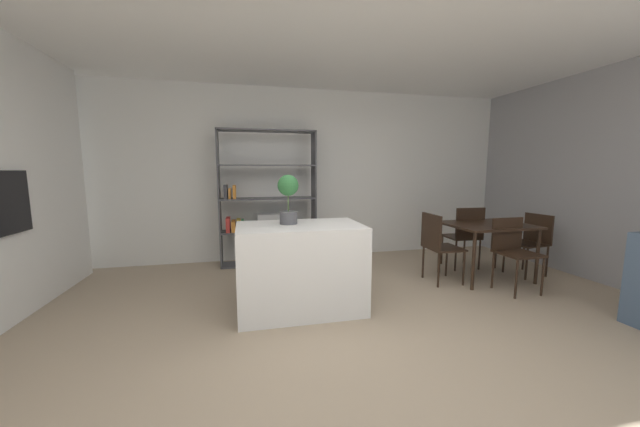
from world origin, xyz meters
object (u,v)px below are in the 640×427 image
(dining_chair_window_side, at_px, (531,238))
(dining_chair_island_side, at_px, (437,242))
(built_in_oven, at_px, (8,202))
(potted_plant_on_island, at_px, (288,195))
(open_bookshelf, at_px, (265,206))
(dining_chair_near, at_px, (513,247))
(dining_chair_far, at_px, (465,232))
(kitchen_island, at_px, (300,267))
(dining_table, at_px, (487,230))

(dining_chair_window_side, bearing_deg, dining_chair_island_side, -96.76)
(built_in_oven, bearing_deg, dining_chair_window_side, 1.36)
(potted_plant_on_island, height_order, open_bookshelf, open_bookshelf)
(dining_chair_near, bearing_deg, potted_plant_on_island, 177.09)
(dining_chair_far, bearing_deg, built_in_oven, 8.78)
(open_bookshelf, distance_m, dining_chair_far, 3.07)
(built_in_oven, relative_size, dining_chair_far, 0.64)
(built_in_oven, height_order, dining_chair_window_side, built_in_oven)
(kitchen_island, relative_size, dining_chair_island_side, 1.42)
(dining_chair_island_side, bearing_deg, dining_chair_far, -58.08)
(kitchen_island, height_order, dining_chair_near, kitchen_island)
(kitchen_island, bearing_deg, built_in_oven, 173.61)
(potted_plant_on_island, bearing_deg, kitchen_island, -35.96)
(open_bookshelf, relative_size, dining_chair_window_side, 2.42)
(potted_plant_on_island, xyz_separation_m, dining_chair_window_side, (3.50, 0.37, -0.70))
(dining_chair_window_side, bearing_deg, dining_table, -96.23)
(built_in_oven, bearing_deg, potted_plant_on_island, -4.95)
(open_bookshelf, height_order, dining_chair_near, open_bookshelf)
(open_bookshelf, relative_size, dining_chair_far, 2.22)
(dining_chair_island_side, bearing_deg, dining_chair_near, -119.78)
(potted_plant_on_island, relative_size, dining_table, 0.48)
(built_in_oven, height_order, open_bookshelf, open_bookshelf)
(kitchen_island, distance_m, open_bookshelf, 1.90)
(dining_table, bearing_deg, potted_plant_on_island, -172.59)
(potted_plant_on_island, relative_size, dining_chair_near, 0.58)
(kitchen_island, height_order, dining_chair_window_side, kitchen_island)
(dining_table, distance_m, dining_chair_island_side, 0.76)
(dining_table, bearing_deg, dining_chair_near, -90.20)
(dining_chair_far, distance_m, dining_chair_window_side, 0.87)
(kitchen_island, height_order, potted_plant_on_island, potted_plant_on_island)
(open_bookshelf, xyz_separation_m, dining_chair_window_side, (3.65, -1.38, -0.41))
(built_in_oven, distance_m, dining_chair_far, 5.42)
(potted_plant_on_island, distance_m, dining_chair_far, 2.94)
(dining_table, relative_size, dining_chair_island_side, 1.17)
(built_in_oven, height_order, dining_chair_far, built_in_oven)
(kitchen_island, xyz_separation_m, dining_table, (2.65, 0.44, 0.22))
(dining_chair_near, height_order, dining_chair_island_side, dining_chair_island_side)
(dining_table, distance_m, dining_chair_window_side, 0.77)
(built_in_oven, distance_m, dining_table, 5.38)
(built_in_oven, relative_size, dining_chair_window_side, 0.69)
(dining_table, height_order, dining_chair_far, dining_chair_far)
(dining_chair_far, relative_size, dining_chair_window_side, 1.09)
(potted_plant_on_island, relative_size, dining_chair_window_side, 0.60)
(built_in_oven, xyz_separation_m, dining_chair_island_side, (4.61, 0.14, -0.63))
(open_bookshelf, height_order, dining_table, open_bookshelf)
(built_in_oven, height_order, potted_plant_on_island, built_in_oven)
(potted_plant_on_island, bearing_deg, dining_table, 7.41)
(open_bookshelf, distance_m, dining_chair_near, 3.46)
(open_bookshelf, height_order, dining_chair_far, open_bookshelf)
(kitchen_island, height_order, dining_table, kitchen_island)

